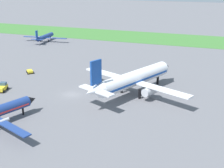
{
  "coord_description": "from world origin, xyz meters",
  "views": [
    {
      "loc": [
        32.88,
        -61.51,
        27.08
      ],
      "look_at": [
        9.46,
        2.57,
        3.0
      ],
      "focal_mm": 49.09,
      "sensor_mm": 36.0,
      "label": 1
    }
  ],
  "objects_px": {
    "airplane_taxiing_turboprop": "(45,37)",
    "baggage_cart_midfield": "(30,71)",
    "pushback_tug_near_gate": "(2,87)",
    "airplane_midfield_jet": "(133,79)"
  },
  "relations": [
    {
      "from": "airplane_taxiing_turboprop",
      "to": "baggage_cart_midfield",
      "type": "bearing_deg",
      "value": -158.99
    },
    {
      "from": "pushback_tug_near_gate",
      "to": "baggage_cart_midfield",
      "type": "height_order",
      "value": "pushback_tug_near_gate"
    },
    {
      "from": "airplane_midfield_jet",
      "to": "pushback_tug_near_gate",
      "type": "distance_m",
      "value": 32.79
    },
    {
      "from": "airplane_taxiing_turboprop",
      "to": "baggage_cart_midfield",
      "type": "height_order",
      "value": "airplane_taxiing_turboprop"
    },
    {
      "from": "airplane_taxiing_turboprop",
      "to": "airplane_midfield_jet",
      "type": "xyz_separation_m",
      "value": [
        53.9,
        -47.42,
        1.74
      ]
    },
    {
      "from": "airplane_taxiing_turboprop",
      "to": "airplane_midfield_jet",
      "type": "distance_m",
      "value": 71.81
    },
    {
      "from": "airplane_taxiing_turboprop",
      "to": "airplane_midfield_jet",
      "type": "relative_size",
      "value": 0.69
    },
    {
      "from": "airplane_taxiing_turboprop",
      "to": "baggage_cart_midfield",
      "type": "xyz_separation_m",
      "value": [
        20.42,
        -41.38,
        -1.64
      ]
    },
    {
      "from": "pushback_tug_near_gate",
      "to": "baggage_cart_midfield",
      "type": "bearing_deg",
      "value": -8.1
    },
    {
      "from": "airplane_taxiing_turboprop",
      "to": "pushback_tug_near_gate",
      "type": "relative_size",
      "value": 5.1
    }
  ]
}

